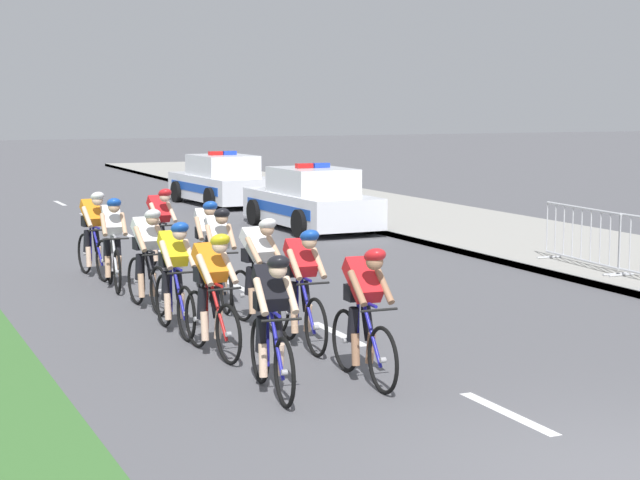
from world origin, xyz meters
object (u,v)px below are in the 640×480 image
at_px(cyclist_sixth, 259,271).
at_px(cyclist_seventh, 147,258).
at_px(cyclist_third, 212,292).
at_px(cyclist_eleventh, 94,233).
at_px(cyclist_lead, 272,322).
at_px(cyclist_tenth, 207,246).
at_px(cyclist_fourth, 302,286).
at_px(cyclist_twelfth, 160,229).
at_px(police_car_nearest, 311,201).
at_px(cyclist_fifth, 175,276).
at_px(crowd_barrier_rear, 581,237).
at_px(cyclist_second, 364,312).
at_px(cyclist_eighth, 219,256).
at_px(police_car_second, 222,182).
at_px(cyclist_ninth, 113,242).

bearing_deg(cyclist_sixth, cyclist_seventh, 120.68).
distance_m(cyclist_third, cyclist_eleventh, 6.38).
distance_m(cyclist_lead, cyclist_seventh, 5.04).
distance_m(cyclist_sixth, cyclist_eleventh, 5.19).
height_order(cyclist_tenth, cyclist_eleventh, same).
distance_m(cyclist_fourth, cyclist_twelfth, 6.63).
bearing_deg(police_car_nearest, cyclist_sixth, -116.96).
bearing_deg(cyclist_seventh, cyclist_sixth, -59.32).
bearing_deg(cyclist_fifth, cyclist_third, -87.25).
xyz_separation_m(cyclist_sixth, police_car_nearest, (5.13, 10.09, -0.11)).
bearing_deg(cyclist_fourth, cyclist_eleventh, 100.71).
bearing_deg(crowd_barrier_rear, cyclist_fourth, -153.42).
bearing_deg(cyclist_tenth, cyclist_sixth, -92.67).
distance_m(cyclist_seventh, crowd_barrier_rear, 8.01).
height_order(cyclist_third, cyclist_tenth, same).
bearing_deg(cyclist_eleventh, cyclist_tenth, -61.75).
xyz_separation_m(cyclist_second, cyclist_seventh, (-1.10, 4.98, 0.00)).
relative_size(cyclist_fifth, cyclist_eighth, 1.00).
bearing_deg(police_car_second, cyclist_ninth, -115.69).
relative_size(cyclist_lead, cyclist_second, 1.00).
height_order(cyclist_twelfth, police_car_second, police_car_second).
height_order(cyclist_fifth, police_car_second, police_car_second).
height_order(cyclist_fifth, cyclist_seventh, same).
relative_size(cyclist_ninth, cyclist_eleventh, 1.00).
xyz_separation_m(cyclist_fourth, cyclist_seventh, (-1.12, 3.18, 0.00)).
relative_size(cyclist_third, cyclist_eleventh, 1.00).
height_order(cyclist_ninth, police_car_second, police_car_second).
xyz_separation_m(cyclist_lead, cyclist_sixth, (1.07, 3.24, 0.00)).
relative_size(cyclist_fifth, cyclist_tenth, 1.00).
relative_size(cyclist_tenth, police_car_second, 0.38).
relative_size(cyclist_fifth, cyclist_sixth, 1.00).
xyz_separation_m(cyclist_fifth, cyclist_tenth, (1.29, 2.60, 0.00)).
distance_m(cyclist_second, cyclist_ninth, 7.05).
bearing_deg(cyclist_twelfth, cyclist_second, -90.30).
bearing_deg(police_car_nearest, cyclist_fourth, -113.88).
distance_m(cyclist_lead, cyclist_twelfth, 8.56).
relative_size(cyclist_fifth, cyclist_ninth, 1.00).
xyz_separation_m(cyclist_second, cyclist_twelfth, (0.04, 8.42, 0.00)).
xyz_separation_m(cyclist_seventh, crowd_barrier_rear, (8.00, 0.26, -0.14)).
bearing_deg(police_car_second, cyclist_second, -104.34).
distance_m(cyclist_tenth, police_car_second, 14.98).
bearing_deg(cyclist_lead, cyclist_ninth, 90.39).
xyz_separation_m(cyclist_second, police_car_nearest, (5.10, 13.27, -0.11)).
bearing_deg(cyclist_eighth, cyclist_tenth, 80.62).
height_order(cyclist_fourth, police_car_second, police_car_second).
xyz_separation_m(cyclist_sixth, cyclist_eleventh, (-1.16, 5.06, 0.00)).
relative_size(cyclist_seventh, cyclist_tenth, 1.00).
distance_m(cyclist_fifth, crowd_barrier_rear, 8.34).
height_order(cyclist_eighth, cyclist_twelfth, same).
height_order(cyclist_sixth, cyclist_eleventh, same).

